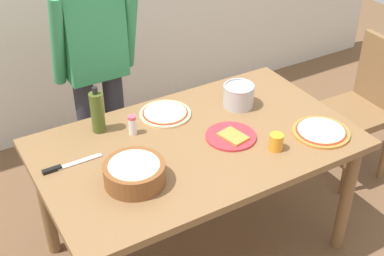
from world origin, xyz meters
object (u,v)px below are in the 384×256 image
object	(u,v)px
pizza_raw_on_board	(165,113)
chef_knife	(65,166)
dining_table	(197,155)
popcorn_bowl	(134,171)
plate_with_slice	(231,136)
salt_shaker	(132,125)
chair_wooden_right	(365,102)
steel_pot	(239,95)
pizza_cooked_on_tray	(321,132)
olive_oil_bottle	(97,112)
person_cook	(95,61)
cup_orange	(276,142)

from	to	relation	value
pizza_raw_on_board	chef_knife	world-z (taller)	pizza_raw_on_board
dining_table	popcorn_bowl	distance (m)	0.46
plate_with_slice	salt_shaker	size ratio (longest dim) A/B	2.45
chair_wooden_right	steel_pot	bearing A→B (deg)	174.84
pizza_cooked_on_tray	chef_knife	world-z (taller)	pizza_cooked_on_tray
plate_with_slice	olive_oil_bottle	bearing A→B (deg)	144.21
pizza_raw_on_board	popcorn_bowl	size ratio (longest dim) A/B	1.01
chair_wooden_right	steel_pot	size ratio (longest dim) A/B	5.48
person_cook	popcorn_bowl	world-z (taller)	person_cook
chef_knife	person_cook	bearing A→B (deg)	56.37
pizza_raw_on_board	salt_shaker	bearing A→B (deg)	-161.67
olive_oil_bottle	cup_orange	size ratio (longest dim) A/B	3.01
dining_table	chef_knife	size ratio (longest dim) A/B	5.51
person_cook	pizza_raw_on_board	xyz separation A→B (m)	(0.21, -0.46, -0.17)
pizza_cooked_on_tray	plate_with_slice	distance (m)	0.47
olive_oil_bottle	salt_shaker	xyz separation A→B (m)	(0.14, -0.11, -0.06)
pizza_raw_on_board	popcorn_bowl	bearing A→B (deg)	-131.40
dining_table	plate_with_slice	bearing A→B (deg)	-20.50
dining_table	pizza_raw_on_board	size ratio (longest dim) A/B	5.68
dining_table	popcorn_bowl	bearing A→B (deg)	-161.47
popcorn_bowl	chef_knife	world-z (taller)	popcorn_bowl
plate_with_slice	chair_wooden_right	bearing A→B (deg)	7.75
pizza_raw_on_board	person_cook	bearing A→B (deg)	114.17
person_cook	salt_shaker	distance (m)	0.55
olive_oil_bottle	steel_pot	size ratio (longest dim) A/B	1.48
plate_with_slice	popcorn_bowl	world-z (taller)	popcorn_bowl
person_cook	dining_table	bearing A→B (deg)	-73.23
steel_pot	chef_knife	size ratio (longest dim) A/B	0.60
chair_wooden_right	pizza_cooked_on_tray	bearing A→B (deg)	-154.07
pizza_raw_on_board	cup_orange	xyz separation A→B (m)	(0.32, -0.55, 0.03)
chair_wooden_right	plate_with_slice	bearing A→B (deg)	-172.25
dining_table	steel_pot	bearing A→B (deg)	25.75
pizza_raw_on_board	chef_knife	size ratio (longest dim) A/B	0.97
pizza_raw_on_board	pizza_cooked_on_tray	world-z (taller)	same
chair_wooden_right	chef_knife	size ratio (longest dim) A/B	3.27
popcorn_bowl	olive_oil_bottle	world-z (taller)	olive_oil_bottle
person_cook	chair_wooden_right	size ratio (longest dim) A/B	1.71
pizza_raw_on_board	olive_oil_bottle	xyz separation A→B (m)	(-0.37, 0.04, 0.10)
chair_wooden_right	plate_with_slice	xyz separation A→B (m)	(-1.16, -0.16, 0.23)
steel_pot	plate_with_slice	bearing A→B (deg)	-130.75
pizza_raw_on_board	cup_orange	size ratio (longest dim) A/B	3.31
chair_wooden_right	salt_shaker	world-z (taller)	chair_wooden_right
chair_wooden_right	cup_orange	xyz separation A→B (m)	(-1.02, -0.35, 0.26)
chair_wooden_right	olive_oil_bottle	bearing A→B (deg)	171.94
steel_pot	chair_wooden_right	bearing A→B (deg)	-5.16
chair_wooden_right	pizza_raw_on_board	bearing A→B (deg)	171.37
popcorn_bowl	chef_knife	size ratio (longest dim) A/B	0.96
dining_table	cup_orange	bearing A→B (deg)	-40.42
dining_table	pizza_cooked_on_tray	world-z (taller)	pizza_cooked_on_tray
pizza_raw_on_board	steel_pot	distance (m)	0.42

